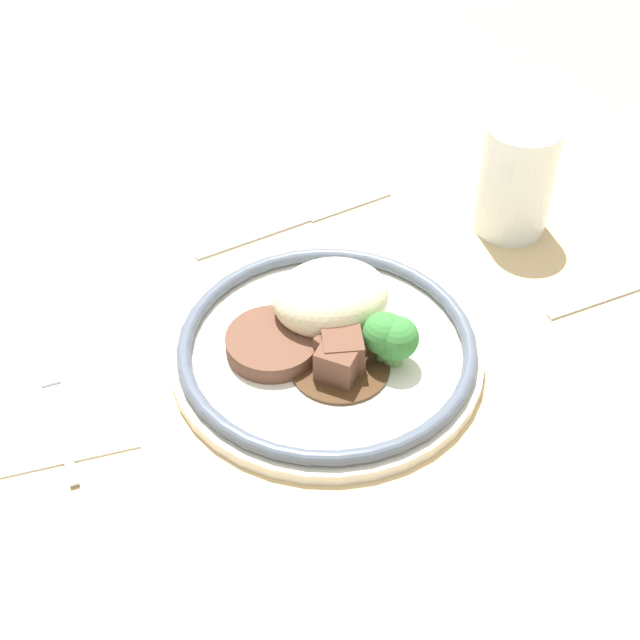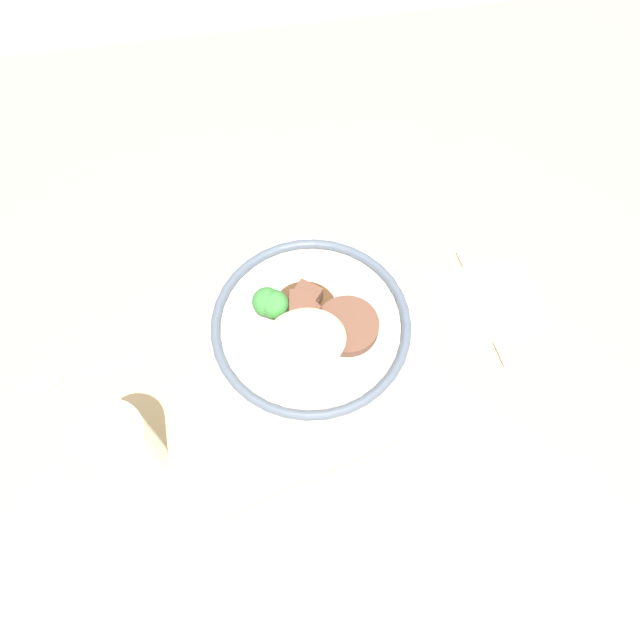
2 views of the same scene
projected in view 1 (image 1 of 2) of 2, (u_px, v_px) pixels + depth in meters
The scene contains 7 objects.
ground_plane at pixel (355, 355), 0.79m from camera, with size 8.00×8.00×0.00m, color tan.
dining_table at pixel (355, 341), 0.78m from camera, with size 1.49×1.17×0.03m.
napkin at pixel (49, 412), 0.69m from camera, with size 0.13×0.11×0.00m.
plate at pixel (329, 339), 0.73m from camera, with size 0.26×0.26×0.07m.
juice_glass at pixel (515, 184), 0.84m from camera, with size 0.07×0.07×0.11m.
fork at pixel (52, 389), 0.71m from camera, with size 0.03×0.17×0.00m.
knife at pixel (304, 221), 0.88m from camera, with size 0.21×0.07×0.00m.
Camera 1 is at (-0.17, -0.53, 0.56)m, focal length 50.00 mm.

